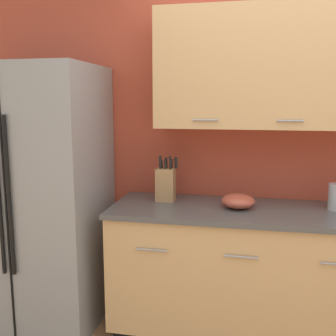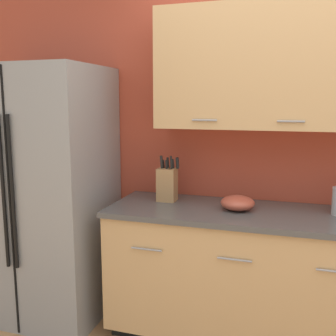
% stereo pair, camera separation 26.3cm
% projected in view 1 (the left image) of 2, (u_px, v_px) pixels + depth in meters
% --- Properties ---
extents(wall_back, '(10.00, 0.39, 2.60)m').
position_uv_depth(wall_back, '(304.00, 125.00, 2.70)').
color(wall_back, '#AD422D').
rests_on(wall_back, ground_plane).
extents(counter_unit, '(2.28, 0.64, 0.90)m').
position_uv_depth(counter_unit, '(282.00, 275.00, 2.60)').
color(counter_unit, black).
rests_on(counter_unit, ground_plane).
extents(refrigerator, '(0.91, 0.76, 1.83)m').
position_uv_depth(refrigerator, '(37.00, 197.00, 2.80)').
color(refrigerator, gray).
rests_on(refrigerator, ground_plane).
extents(knife_block, '(0.14, 0.11, 0.32)m').
position_uv_depth(knife_block, '(166.00, 184.00, 2.75)').
color(knife_block, '#A87A4C').
rests_on(knife_block, counter_unit).
extents(mixing_bowl, '(0.22, 0.22, 0.09)m').
position_uv_depth(mixing_bowl, '(238.00, 201.00, 2.57)').
color(mixing_bowl, '#B24C38').
rests_on(mixing_bowl, counter_unit).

